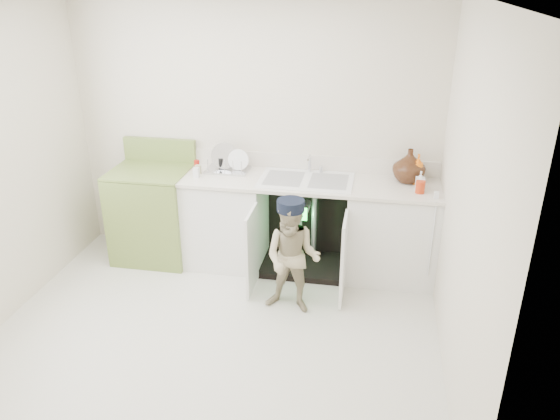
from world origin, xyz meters
name	(u,v)px	position (x,y,z in m)	size (l,w,h in m)	color
ground	(214,335)	(0.00, 0.00, 0.00)	(3.50, 3.50, 0.00)	#BCB7A5
room_shell	(206,188)	(0.00, 0.00, 1.25)	(6.00, 5.50, 1.26)	beige
counter_run	(308,223)	(0.57, 1.21, 0.47)	(2.44, 1.02, 1.20)	white
avocado_stove	(154,212)	(-0.95, 1.18, 0.47)	(0.73, 0.65, 1.14)	olive
repair_worker	(293,257)	(0.55, 0.47, 0.50)	(0.52, 0.61, 1.00)	tan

